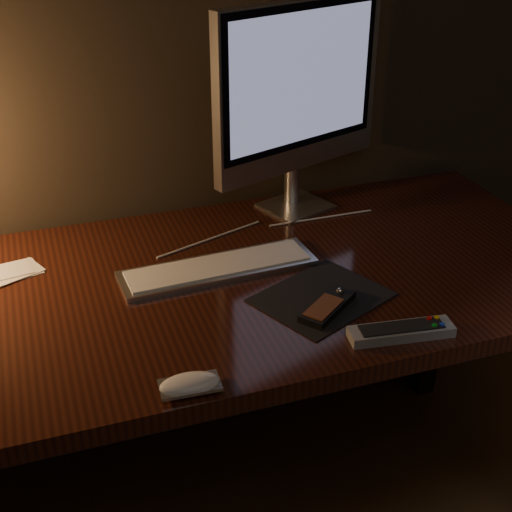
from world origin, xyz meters
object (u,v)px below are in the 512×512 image
object	(u,v)px
keyboard	(218,267)
desk	(223,311)
tv_remote	(401,331)
media_remote	(328,307)
monitor	(299,92)
mouse	(190,386)

from	to	relation	value
keyboard	desk	bearing A→B (deg)	59.40
tv_remote	desk	bearing A→B (deg)	129.67
desk	media_remote	size ratio (longest dim) A/B	10.81
keyboard	media_remote	size ratio (longest dim) A/B	2.91
monitor	keyboard	distance (m)	0.48
tv_remote	keyboard	bearing A→B (deg)	133.75
desk	keyboard	distance (m)	0.14
keyboard	monitor	bearing A→B (deg)	38.21
monitor	mouse	distance (m)	0.82
mouse	keyboard	bearing A→B (deg)	70.14
media_remote	mouse	bearing A→B (deg)	167.49
monitor	media_remote	world-z (taller)	monitor
media_remote	keyboard	bearing A→B (deg)	87.87
desk	media_remote	xyz separation A→B (m)	(0.14, -0.26, 0.14)
desk	keyboard	size ratio (longest dim) A/B	3.72
desk	monitor	world-z (taller)	monitor
monitor	tv_remote	xyz separation A→B (m)	(-0.03, -0.60, -0.29)
mouse	desk	bearing A→B (deg)	69.77
media_remote	tv_remote	xyz separation A→B (m)	(0.09, -0.12, 0.00)
monitor	mouse	xyz separation A→B (m)	(-0.44, -0.62, -0.30)
monitor	tv_remote	distance (m)	0.67
keyboard	tv_remote	distance (m)	0.43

